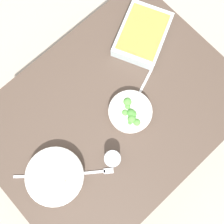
{
  "coord_description": "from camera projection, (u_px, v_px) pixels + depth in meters",
  "views": [
    {
      "loc": [
        -0.18,
        -0.2,
        1.97
      ],
      "look_at": [
        0.0,
        0.0,
        0.74
      ],
      "focal_mm": 42.72,
      "sensor_mm": 36.0,
      "label": 1
    }
  ],
  "objects": [
    {
      "name": "ground_plane",
      "position": [
        112.0,
        133.0,
        1.98
      ],
      "size": [
        6.0,
        6.0,
        0.0
      ],
      "primitive_type": "plane",
      "color": "#B2A899"
    },
    {
      "name": "broccoli_bowl",
      "position": [
        130.0,
        112.0,
        1.23
      ],
      "size": [
        0.2,
        0.2,
        0.07
      ],
      "color": "silver",
      "rests_on": "dining_table"
    },
    {
      "name": "baking_dish",
      "position": [
        143.0,
        34.0,
        1.31
      ],
      "size": [
        0.37,
        0.33,
        0.06
      ],
      "color": "silver",
      "rests_on": "dining_table"
    },
    {
      "name": "spoon_by_broccoli",
      "position": [
        141.0,
        90.0,
        1.28
      ],
      "size": [
        0.17,
        0.08,
        0.01
      ],
      "color": "silver",
      "rests_on": "dining_table"
    },
    {
      "name": "dining_table",
      "position": [
        112.0,
        116.0,
        1.35
      ],
      "size": [
        1.2,
        0.9,
        0.74
      ],
      "color": "#4C3D33",
      "rests_on": "ground_plane"
    },
    {
      "name": "spoon_by_stew",
      "position": [
        39.0,
        176.0,
        1.19
      ],
      "size": [
        0.14,
        0.13,
        0.01
      ],
      "color": "silver",
      "rests_on": "dining_table"
    },
    {
      "name": "fork_on_table",
      "position": [
        97.0,
        172.0,
        1.2
      ],
      "size": [
        0.15,
        0.12,
        0.01
      ],
      "color": "silver",
      "rests_on": "dining_table"
    },
    {
      "name": "stew_bowl",
      "position": [
        55.0,
        176.0,
        1.17
      ],
      "size": [
        0.26,
        0.26,
        0.06
      ],
      "color": "silver",
      "rests_on": "dining_table"
    },
    {
      "name": "drink_cup",
      "position": [
        112.0,
        159.0,
        1.18
      ],
      "size": [
        0.07,
        0.07,
        0.08
      ],
      "color": "#B2BCC6",
      "rests_on": "dining_table"
    }
  ]
}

